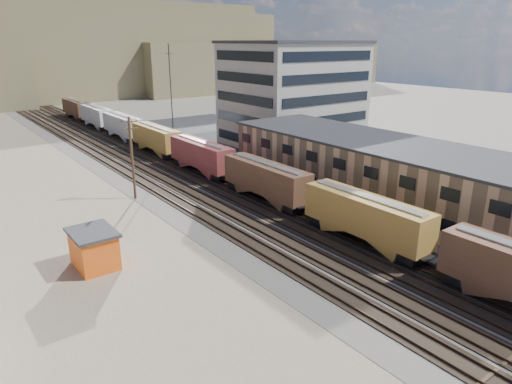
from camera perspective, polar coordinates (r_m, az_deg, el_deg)
ballast_bed at (r=68.07m, az=-10.81°, el=2.41°), size 18.00×200.00×0.06m
dirt_yard at (r=53.11m, az=-25.48°, el=-3.70°), size 24.00×180.00×0.03m
asphalt_lot at (r=69.36m, az=11.53°, el=2.66°), size 26.00×120.00×0.04m
rail_tracks at (r=67.82m, az=-11.23°, el=2.40°), size 11.40×200.00×0.24m
freight_train at (r=73.03m, az=-9.87°, el=5.78°), size 3.00×119.74×4.46m
warehouse at (r=57.02m, az=14.44°, el=2.84°), size 12.40×40.40×7.25m
office_tower at (r=85.75m, az=4.57°, el=12.21°), size 22.60×18.60×18.45m
utility_pole_north at (r=56.38m, az=-15.25°, el=4.33°), size 2.20×0.32×10.00m
radio_mast at (r=77.73m, az=-10.53°, el=11.24°), size 1.20×0.16×18.00m
hills_north at (r=179.41m, az=-28.65°, el=14.85°), size 265.00×80.00×32.00m
maintenance_shed at (r=41.12m, az=-19.59°, el=-6.67°), size 3.50×4.51×3.29m
parked_car_blue at (r=77.00m, az=5.58°, el=5.03°), size 5.41×5.23×1.43m
parked_car_far at (r=84.81m, az=9.78°, el=6.14°), size 3.47×5.07×1.60m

